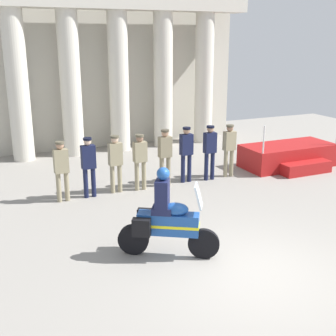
{
  "coord_description": "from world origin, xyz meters",
  "views": [
    {
      "loc": [
        -4.49,
        -6.18,
        4.31
      ],
      "look_at": [
        -0.26,
        3.32,
        1.22
      ],
      "focal_mm": 46.8,
      "sensor_mm": 36.0,
      "label": 1
    }
  ],
  "objects_px": {
    "officer_in_row_3": "(140,158)",
    "officer_in_row_6": "(210,148)",
    "officer_in_row_4": "(165,153)",
    "motorcycle_with_rider": "(165,220)",
    "reviewing_stand": "(289,156)",
    "officer_in_row_1": "(89,163)",
    "officer_in_row_0": "(61,167)",
    "officer_in_row_7": "(229,146)",
    "officer_in_row_2": "(115,159)",
    "officer_in_row_5": "(186,150)"
  },
  "relations": [
    {
      "from": "officer_in_row_0",
      "to": "officer_in_row_4",
      "type": "bearing_deg",
      "value": 178.9
    },
    {
      "from": "officer_in_row_5",
      "to": "officer_in_row_2",
      "type": "bearing_deg",
      "value": -1.19
    },
    {
      "from": "officer_in_row_4",
      "to": "officer_in_row_5",
      "type": "bearing_deg",
      "value": -176.16
    },
    {
      "from": "officer_in_row_2",
      "to": "officer_in_row_6",
      "type": "relative_size",
      "value": 0.97
    },
    {
      "from": "officer_in_row_2",
      "to": "motorcycle_with_rider",
      "type": "distance_m",
      "value": 4.14
    },
    {
      "from": "officer_in_row_4",
      "to": "officer_in_row_3",
      "type": "bearing_deg",
      "value": 0.01
    },
    {
      "from": "officer_in_row_1",
      "to": "motorcycle_with_rider",
      "type": "xyz_separation_m",
      "value": [
        0.53,
        -4.05,
        -0.21
      ]
    },
    {
      "from": "motorcycle_with_rider",
      "to": "officer_in_row_4",
      "type": "bearing_deg",
      "value": 97.84
    },
    {
      "from": "officer_in_row_2",
      "to": "officer_in_row_3",
      "type": "distance_m",
      "value": 0.73
    },
    {
      "from": "officer_in_row_6",
      "to": "motorcycle_with_rider",
      "type": "relative_size",
      "value": 0.91
    },
    {
      "from": "officer_in_row_4",
      "to": "motorcycle_with_rider",
      "type": "height_order",
      "value": "motorcycle_with_rider"
    },
    {
      "from": "reviewing_stand",
      "to": "officer_in_row_1",
      "type": "xyz_separation_m",
      "value": [
        -7.09,
        -0.18,
        0.64
      ]
    },
    {
      "from": "officer_in_row_0",
      "to": "officer_in_row_7",
      "type": "relative_size",
      "value": 0.99
    },
    {
      "from": "reviewing_stand",
      "to": "officer_in_row_0",
      "type": "bearing_deg",
      "value": -178.49
    },
    {
      "from": "officer_in_row_3",
      "to": "officer_in_row_4",
      "type": "bearing_deg",
      "value": -179.99
    },
    {
      "from": "officer_in_row_3",
      "to": "officer_in_row_7",
      "type": "distance_m",
      "value": 3.06
    },
    {
      "from": "officer_in_row_1",
      "to": "officer_in_row_2",
      "type": "relative_size",
      "value": 1.02
    },
    {
      "from": "reviewing_stand",
      "to": "officer_in_row_7",
      "type": "distance_m",
      "value": 2.59
    },
    {
      "from": "officer_in_row_2",
      "to": "officer_in_row_5",
      "type": "height_order",
      "value": "officer_in_row_5"
    },
    {
      "from": "officer_in_row_3",
      "to": "officer_in_row_5",
      "type": "distance_m",
      "value": 1.56
    },
    {
      "from": "reviewing_stand",
      "to": "motorcycle_with_rider",
      "type": "bearing_deg",
      "value": -147.19
    },
    {
      "from": "officer_in_row_3",
      "to": "officer_in_row_6",
      "type": "xyz_separation_m",
      "value": [
        2.32,
        0.02,
        0.04
      ]
    },
    {
      "from": "reviewing_stand",
      "to": "officer_in_row_1",
      "type": "height_order",
      "value": "officer_in_row_1"
    },
    {
      "from": "officer_in_row_4",
      "to": "officer_in_row_7",
      "type": "bearing_deg",
      "value": 178.71
    },
    {
      "from": "officer_in_row_5",
      "to": "officer_in_row_4",
      "type": "bearing_deg",
      "value": 3.84
    },
    {
      "from": "officer_in_row_0",
      "to": "motorcycle_with_rider",
      "type": "bearing_deg",
      "value": 105.39
    },
    {
      "from": "officer_in_row_4",
      "to": "officer_in_row_6",
      "type": "relative_size",
      "value": 1.0
    },
    {
      "from": "officer_in_row_2",
      "to": "officer_in_row_5",
      "type": "bearing_deg",
      "value": 178.81
    },
    {
      "from": "officer_in_row_2",
      "to": "officer_in_row_3",
      "type": "bearing_deg",
      "value": 172.27
    },
    {
      "from": "officer_in_row_3",
      "to": "officer_in_row_6",
      "type": "bearing_deg",
      "value": 178.14
    },
    {
      "from": "reviewing_stand",
      "to": "officer_in_row_4",
      "type": "distance_m",
      "value": 4.81
    },
    {
      "from": "officer_in_row_0",
      "to": "officer_in_row_7",
      "type": "xyz_separation_m",
      "value": [
        5.34,
        0.11,
        0.01
      ]
    },
    {
      "from": "reviewing_stand",
      "to": "motorcycle_with_rider",
      "type": "distance_m",
      "value": 7.82
    },
    {
      "from": "officer_in_row_1",
      "to": "officer_in_row_7",
      "type": "height_order",
      "value": "officer_in_row_1"
    },
    {
      "from": "officer_in_row_3",
      "to": "officer_in_row_4",
      "type": "distance_m",
      "value": 0.81
    },
    {
      "from": "officer_in_row_2",
      "to": "officer_in_row_7",
      "type": "xyz_separation_m",
      "value": [
        3.78,
        0.01,
        0.01
      ]
    },
    {
      "from": "officer_in_row_0",
      "to": "motorcycle_with_rider",
      "type": "xyz_separation_m",
      "value": [
        1.29,
        -4.02,
        -0.2
      ]
    },
    {
      "from": "officer_in_row_1",
      "to": "officer_in_row_0",
      "type": "bearing_deg",
      "value": -0.35
    },
    {
      "from": "officer_in_row_1",
      "to": "officer_in_row_7",
      "type": "xyz_separation_m",
      "value": [
        4.58,
        0.08,
        -0.01
      ]
    },
    {
      "from": "officer_in_row_0",
      "to": "motorcycle_with_rider",
      "type": "height_order",
      "value": "motorcycle_with_rider"
    },
    {
      "from": "officer_in_row_1",
      "to": "officer_in_row_3",
      "type": "height_order",
      "value": "officer_in_row_1"
    },
    {
      "from": "officer_in_row_5",
      "to": "officer_in_row_3",
      "type": "bearing_deg",
      "value": 1.86
    },
    {
      "from": "officer_in_row_6",
      "to": "officer_in_row_7",
      "type": "distance_m",
      "value": 0.74
    },
    {
      "from": "officer_in_row_0",
      "to": "officer_in_row_4",
      "type": "xyz_separation_m",
      "value": [
        3.08,
        0.07,
        0.04
      ]
    },
    {
      "from": "officer_in_row_3",
      "to": "motorcycle_with_rider",
      "type": "height_order",
      "value": "motorcycle_with_rider"
    },
    {
      "from": "officer_in_row_7",
      "to": "motorcycle_with_rider",
      "type": "height_order",
      "value": "motorcycle_with_rider"
    },
    {
      "from": "officer_in_row_7",
      "to": "officer_in_row_2",
      "type": "bearing_deg",
      "value": -2.25
    },
    {
      "from": "officer_in_row_1",
      "to": "officer_in_row_3",
      "type": "distance_m",
      "value": 1.52
    },
    {
      "from": "reviewing_stand",
      "to": "officer_in_row_3",
      "type": "bearing_deg",
      "value": -178.21
    },
    {
      "from": "officer_in_row_3",
      "to": "officer_in_row_5",
      "type": "bearing_deg",
      "value": -178.14
    }
  ]
}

